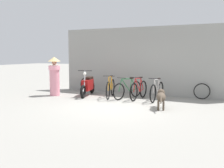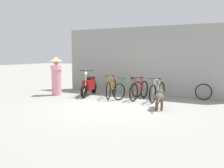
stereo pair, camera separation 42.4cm
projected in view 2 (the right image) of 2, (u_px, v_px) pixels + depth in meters
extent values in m
plane|color=gray|center=(113.00, 107.00, 8.84)|extent=(60.00, 60.00, 0.00)
cube|color=gray|center=(146.00, 61.00, 11.35)|extent=(7.84, 0.20, 2.93)
torus|color=black|center=(108.00, 91.00, 10.17)|extent=(0.23, 0.70, 0.71)
torus|color=black|center=(114.00, 87.00, 11.17)|extent=(0.23, 0.70, 0.71)
cylinder|color=orange|center=(111.00, 84.00, 10.54)|extent=(0.16, 0.50, 0.59)
cylinder|color=orange|center=(112.00, 83.00, 10.83)|extent=(0.06, 0.13, 0.54)
cylinder|color=orange|center=(111.00, 77.00, 10.55)|extent=(0.19, 0.58, 0.06)
cylinder|color=orange|center=(113.00, 89.00, 10.99)|extent=(0.13, 0.38, 0.08)
cylinder|color=orange|center=(113.00, 82.00, 11.01)|extent=(0.11, 0.30, 0.49)
cylinder|color=orange|center=(109.00, 84.00, 10.22)|extent=(0.08, 0.18, 0.52)
cube|color=black|center=(113.00, 76.00, 10.84)|extent=(0.12, 0.19, 0.05)
cylinder|color=black|center=(109.00, 76.00, 10.26)|extent=(0.45, 0.15, 0.02)
torus|color=black|center=(119.00, 92.00, 10.06)|extent=(0.25, 0.64, 0.66)
torus|color=black|center=(137.00, 89.00, 10.78)|extent=(0.25, 0.64, 0.66)
cylinder|color=#1E7238|center=(126.00, 85.00, 10.31)|extent=(0.19, 0.50, 0.55)
cylinder|color=#1E7238|center=(131.00, 85.00, 10.52)|extent=(0.07, 0.13, 0.50)
cylinder|color=#1E7238|center=(127.00, 79.00, 10.32)|extent=(0.21, 0.58, 0.06)
cylinder|color=#1E7238|center=(134.00, 90.00, 10.65)|extent=(0.15, 0.39, 0.08)
cylinder|color=#1E7238|center=(135.00, 84.00, 10.65)|extent=(0.12, 0.31, 0.46)
cylinder|color=#1E7238|center=(121.00, 85.00, 10.08)|extent=(0.08, 0.18, 0.49)
cube|color=black|center=(132.00, 78.00, 10.53)|extent=(0.12, 0.19, 0.05)
cylinder|color=black|center=(122.00, 78.00, 10.11)|extent=(0.44, 0.16, 0.02)
torus|color=black|center=(134.00, 92.00, 9.80)|extent=(0.08, 0.70, 0.70)
torus|color=black|center=(144.00, 89.00, 10.61)|extent=(0.08, 0.70, 0.70)
cylinder|color=red|center=(138.00, 85.00, 10.09)|extent=(0.05, 0.48, 0.57)
cylinder|color=red|center=(141.00, 85.00, 10.32)|extent=(0.03, 0.12, 0.53)
cylinder|color=red|center=(139.00, 78.00, 10.10)|extent=(0.05, 0.55, 0.06)
cylinder|color=red|center=(142.00, 90.00, 10.46)|extent=(0.05, 0.36, 0.08)
cylinder|color=red|center=(143.00, 84.00, 10.47)|extent=(0.04, 0.29, 0.48)
cylinder|color=red|center=(135.00, 85.00, 9.83)|extent=(0.04, 0.17, 0.51)
cube|color=black|center=(142.00, 78.00, 10.33)|extent=(0.08, 0.18, 0.05)
cylinder|color=black|center=(136.00, 77.00, 9.86)|extent=(0.46, 0.05, 0.02)
torus|color=black|center=(153.00, 94.00, 9.44)|extent=(0.06, 0.69, 0.68)
torus|color=black|center=(161.00, 91.00, 10.26)|extent=(0.06, 0.69, 0.68)
cylinder|color=beige|center=(156.00, 87.00, 9.73)|extent=(0.04, 0.47, 0.57)
cylinder|color=beige|center=(159.00, 86.00, 9.97)|extent=(0.03, 0.12, 0.52)
cylinder|color=beige|center=(157.00, 80.00, 9.75)|extent=(0.04, 0.55, 0.06)
cylinder|color=beige|center=(160.00, 92.00, 10.11)|extent=(0.03, 0.36, 0.08)
cylinder|color=beige|center=(160.00, 85.00, 10.12)|extent=(0.03, 0.29, 0.48)
cylinder|color=beige|center=(154.00, 87.00, 9.47)|extent=(0.03, 0.17, 0.50)
cube|color=black|center=(159.00, 79.00, 9.98)|extent=(0.07, 0.18, 0.05)
cylinder|color=black|center=(154.00, 79.00, 9.50)|extent=(0.46, 0.03, 0.02)
torus|color=black|center=(84.00, 91.00, 10.53)|extent=(0.24, 0.55, 0.54)
torus|color=black|center=(94.00, 87.00, 11.82)|extent=(0.24, 0.55, 0.54)
cube|color=maroon|center=(89.00, 85.00, 11.15)|extent=(0.51, 0.97, 0.44)
cube|color=black|center=(90.00, 78.00, 11.28)|extent=(0.38, 0.64, 0.10)
cylinder|color=silver|center=(86.00, 78.00, 10.71)|extent=(0.09, 0.16, 0.63)
cylinder|color=silver|center=(85.00, 89.00, 10.61)|extent=(0.10, 0.23, 0.23)
cylinder|color=black|center=(86.00, 71.00, 10.73)|extent=(0.57, 0.17, 0.03)
sphere|color=silver|center=(86.00, 74.00, 10.71)|extent=(0.17, 0.17, 0.14)
ellipsoid|color=#4C3F33|center=(159.00, 97.00, 8.36)|extent=(0.46, 0.73, 0.29)
cylinder|color=#4C3F33|center=(157.00, 104.00, 8.62)|extent=(0.08, 0.08, 0.29)
cylinder|color=#4C3F33|center=(162.00, 104.00, 8.58)|extent=(0.08, 0.08, 0.29)
cylinder|color=#4C3F33|center=(156.00, 106.00, 8.21)|extent=(0.08, 0.08, 0.29)
cylinder|color=#4C3F33|center=(162.00, 107.00, 8.17)|extent=(0.08, 0.08, 0.29)
sphere|color=#4C3F33|center=(160.00, 93.00, 8.75)|extent=(0.31, 0.31, 0.25)
ellipsoid|color=#4C3F33|center=(160.00, 93.00, 8.85)|extent=(0.13, 0.16, 0.10)
cylinder|color=#4C3F33|center=(159.00, 101.00, 7.93)|extent=(0.12, 0.29, 0.16)
cylinder|color=pink|center=(57.00, 80.00, 11.27)|extent=(0.56, 0.56, 1.28)
cylinder|color=#FFA0B2|center=(56.00, 68.00, 11.20)|extent=(0.67, 0.67, 0.18)
sphere|color=tan|center=(56.00, 63.00, 11.18)|extent=(0.28, 0.28, 0.20)
cone|color=tan|center=(56.00, 59.00, 11.16)|extent=(0.73, 0.73, 0.19)
torus|color=black|center=(87.00, 84.00, 12.65)|extent=(0.60, 0.24, 0.62)
torus|color=black|center=(204.00, 92.00, 10.10)|extent=(0.63, 0.13, 0.63)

